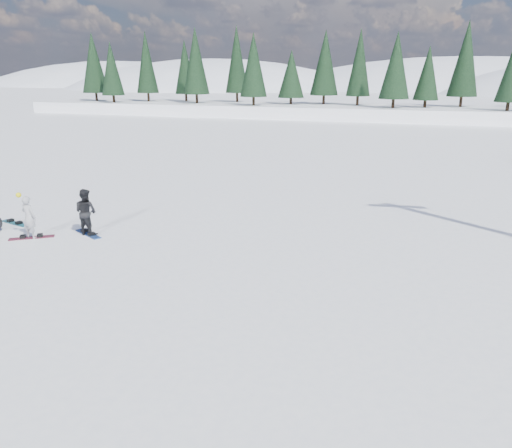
{
  "coord_description": "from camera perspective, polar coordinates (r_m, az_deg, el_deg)",
  "views": [
    {
      "loc": [
        11.63,
        -13.39,
        5.56
      ],
      "look_at": [
        6.79,
        0.55,
        1.1
      ],
      "focal_mm": 35.0,
      "sensor_mm": 36.0,
      "label": 1
    }
  ],
  "objects": [
    {
      "name": "snowboard_woman",
      "position": [
        19.27,
        -24.26,
        -1.44
      ],
      "size": [
        1.39,
        1.1,
        0.03
      ],
      "primitive_type": "cube",
      "rotation": [
        0.0,
        0.0,
        0.62
      ],
      "color": "maroon",
      "rests_on": "ground"
    },
    {
      "name": "alpine_backdrop",
      "position": [
        204.84,
        12.72,
        10.93
      ],
      "size": [
        412.5,
        227.0,
        53.2
      ],
      "color": "white",
      "rests_on": "ground"
    },
    {
      "name": "snowboard_loose_c",
      "position": [
        21.42,
        -25.85,
        0.09
      ],
      "size": [
        1.52,
        0.64,
        0.03
      ],
      "primitive_type": "cube",
      "rotation": [
        0.0,
        0.0,
        -0.25
      ],
      "color": "teal",
      "rests_on": "ground"
    },
    {
      "name": "snowboard_man",
      "position": [
        18.98,
        -18.64,
        -1.08
      ],
      "size": [
        1.46,
        0.93,
        0.03
      ],
      "primitive_type": "cube",
      "rotation": [
        0.0,
        0.0,
        -0.47
      ],
      "color": "#1B4599",
      "rests_on": "ground"
    },
    {
      "name": "snowboarder_man",
      "position": [
        18.76,
        -18.88,
        1.32
      ],
      "size": [
        0.86,
        0.69,
        1.68
      ],
      "primitive_type": "imported",
      "rotation": [
        0.0,
        0.0,
        3.07
      ],
      "color": "black",
      "rests_on": "ground"
    },
    {
      "name": "ground",
      "position": [
        18.58,
        -20.81,
        -1.73
      ],
      "size": [
        420.0,
        420.0,
        0.0
      ],
      "primitive_type": "plane",
      "color": "white",
      "rests_on": "ground"
    },
    {
      "name": "snowboarder_woman",
      "position": [
        19.07,
        -24.54,
        0.74
      ],
      "size": [
        0.58,
        0.41,
        1.66
      ],
      "rotation": [
        0.0,
        0.0,
        3.07
      ],
      "color": "#A2A2A7",
      "rests_on": "ground"
    }
  ]
}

